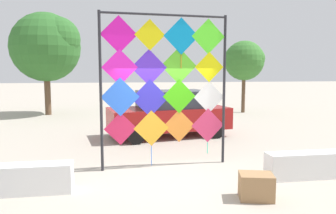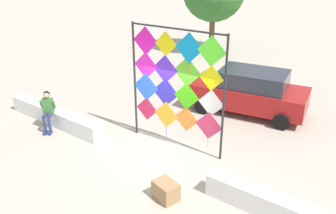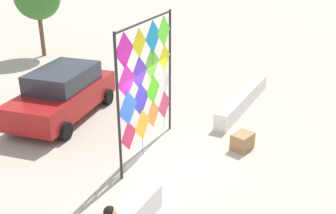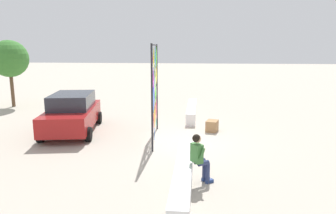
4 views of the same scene
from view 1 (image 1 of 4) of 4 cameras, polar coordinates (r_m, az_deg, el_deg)
ground at (r=7.54m, az=0.67°, el=-12.51°), size 120.00×120.00×0.00m
kite_display_rack at (r=8.12m, az=-0.56°, el=4.80°), size 3.23×0.32×3.85m
parked_car at (r=12.10m, az=0.29°, el=-1.09°), size 4.65×2.71×1.70m
cardboard_box_large at (r=6.59m, az=15.23°, el=-13.32°), size 0.73×0.62×0.49m
tree_broadleaf at (r=19.37m, az=13.03°, el=8.09°), size 2.29×2.29×4.16m
tree_palm_like at (r=19.16m, az=-20.14°, el=9.85°), size 3.77×3.74×5.58m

